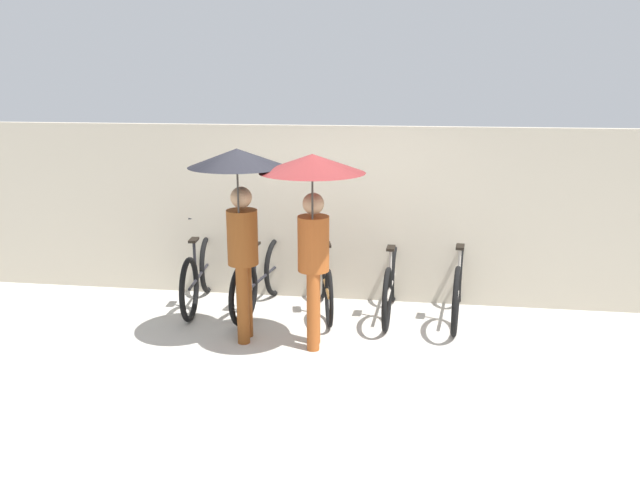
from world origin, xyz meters
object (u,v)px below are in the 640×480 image
parked_bicycle_0 (199,275)px  parked_bicycle_4 (458,284)px  pedestrian_center (313,197)px  parked_bicycle_1 (261,278)px  parked_bicycle_2 (325,282)px  parked_bicycle_3 (391,284)px  pedestrian_leading (239,194)px

parked_bicycle_0 → parked_bicycle_4: bearing=-95.2°
pedestrian_center → parked_bicycle_1: bearing=-58.9°
parked_bicycle_2 → pedestrian_center: size_ratio=0.79×
parked_bicycle_2 → parked_bicycle_3: (0.78, -0.02, 0.02)m
parked_bicycle_1 → parked_bicycle_4: size_ratio=0.98×
parked_bicycle_2 → parked_bicycle_1: bearing=81.3°
parked_bicycle_3 → parked_bicycle_0: bearing=93.6°
parked_bicycle_3 → parked_bicycle_4: parked_bicycle_4 is taller
parked_bicycle_0 → parked_bicycle_2: size_ratio=1.08×
parked_bicycle_3 → pedestrian_center: size_ratio=0.84×
parked_bicycle_2 → parked_bicycle_0: bearing=78.9°
parked_bicycle_1 → pedestrian_leading: (0.05, -1.02, 1.21)m
pedestrian_center → pedestrian_leading: bearing=-10.7°
pedestrian_leading → pedestrian_center: 0.76m
parked_bicycle_4 → pedestrian_center: 2.27m
parked_bicycle_3 → pedestrian_leading: size_ratio=0.83×
parked_bicycle_2 → parked_bicycle_4: (1.56, 0.01, 0.04)m
parked_bicycle_0 → pedestrian_leading: bearing=-147.4°
parked_bicycle_3 → parked_bicycle_4: bearing=-84.7°
parked_bicycle_0 → parked_bicycle_2: 1.56m
parked_bicycle_0 → pedestrian_leading: 1.80m
parked_bicycle_3 → pedestrian_leading: (-1.51, -1.05, 1.23)m
parked_bicycle_1 → parked_bicycle_3: (1.56, 0.03, -0.01)m
parked_bicycle_0 → parked_bicycle_4: size_ratio=0.94×
parked_bicycle_2 → pedestrian_center: (0.03, -1.14, 1.25)m
pedestrian_leading → pedestrian_center: (0.76, -0.07, 0.00)m
parked_bicycle_4 → pedestrian_leading: pedestrian_leading is taller
parked_bicycle_1 → parked_bicycle_4: bearing=-80.7°
parked_bicycle_0 → parked_bicycle_3: 2.34m
parked_bicycle_4 → parked_bicycle_1: bearing=98.2°
parked_bicycle_2 → parked_bicycle_3: parked_bicycle_3 is taller
parked_bicycle_0 → pedestrian_center: (1.59, -1.11, 1.22)m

